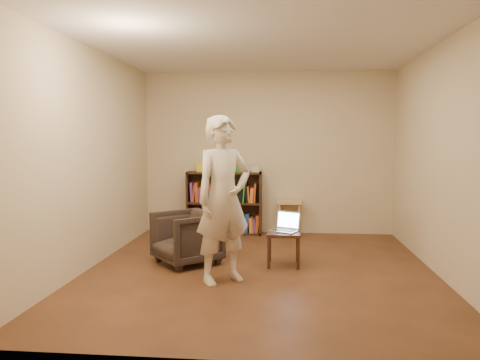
# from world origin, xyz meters

# --- Properties ---
(floor) EXTENTS (4.50, 4.50, 0.00)m
(floor) POSITION_xyz_m (0.00, 0.00, 0.00)
(floor) COLOR #412615
(floor) RESTS_ON ground
(ceiling) EXTENTS (4.50, 4.50, 0.00)m
(ceiling) POSITION_xyz_m (0.00, 0.00, 2.60)
(ceiling) COLOR silver
(ceiling) RESTS_ON wall_back
(wall_back) EXTENTS (4.00, 0.00, 4.00)m
(wall_back) POSITION_xyz_m (0.00, 2.25, 1.30)
(wall_back) COLOR beige
(wall_back) RESTS_ON floor
(wall_left) EXTENTS (0.00, 4.50, 4.50)m
(wall_left) POSITION_xyz_m (-2.00, 0.00, 1.30)
(wall_left) COLOR beige
(wall_left) RESTS_ON floor
(wall_right) EXTENTS (0.00, 4.50, 4.50)m
(wall_right) POSITION_xyz_m (2.00, 0.00, 1.30)
(wall_right) COLOR beige
(wall_right) RESTS_ON floor
(bookshelf) EXTENTS (1.20, 0.30, 1.00)m
(bookshelf) POSITION_xyz_m (-0.69, 2.09, 0.44)
(bookshelf) COLOR black
(bookshelf) RESTS_ON floor
(box_yellow) EXTENTS (0.21, 0.16, 0.17)m
(box_yellow) POSITION_xyz_m (-1.01, 2.06, 1.08)
(box_yellow) COLOR yellow
(box_yellow) RESTS_ON bookshelf
(red_cloth) EXTENTS (0.30, 0.22, 0.10)m
(red_cloth) POSITION_xyz_m (-0.77, 2.10, 1.05)
(red_cloth) COLOR maroon
(red_cloth) RESTS_ON bookshelf
(box_green) EXTENTS (0.15, 0.15, 0.13)m
(box_green) POSITION_xyz_m (-0.42, 2.06, 1.06)
(box_green) COLOR #227B21
(box_green) RESTS_ON bookshelf
(box_white) EXTENTS (0.11, 0.11, 0.09)m
(box_white) POSITION_xyz_m (-0.19, 2.08, 1.04)
(box_white) COLOR beige
(box_white) RESTS_ON bookshelf
(stool) EXTENTS (0.38, 0.38, 0.56)m
(stool) POSITION_xyz_m (0.35, 2.03, 0.45)
(stool) COLOR tan
(stool) RESTS_ON floor
(armchair) EXTENTS (0.98, 0.98, 0.64)m
(armchair) POSITION_xyz_m (-0.91, 0.22, 0.32)
(armchair) COLOR #322A21
(armchair) RESTS_ON floor
(side_table) EXTENTS (0.40, 0.40, 0.41)m
(side_table) POSITION_xyz_m (0.27, 0.25, 0.34)
(side_table) COLOR black
(side_table) RESTS_ON floor
(laptop) EXTENTS (0.39, 0.37, 0.23)m
(laptop) POSITION_xyz_m (0.30, 0.31, 0.46)
(laptop) COLOR #BCBCC1
(laptop) RESTS_ON side_table
(person) EXTENTS (0.77, 0.74, 1.77)m
(person) POSITION_xyz_m (-0.36, -0.47, 0.89)
(person) COLOR beige
(person) RESTS_ON floor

